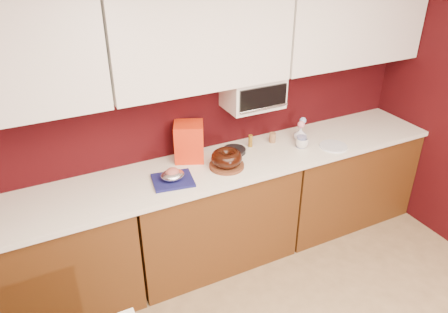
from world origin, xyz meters
TOP-DOWN VIEW (x-y plane):
  - wall_back at (0.00, 2.25)m, footprint 4.00×0.02m
  - base_cabinet_left at (-1.33, 1.94)m, footprint 1.31×0.58m
  - base_cabinet_center at (0.00, 1.94)m, footprint 1.31×0.58m
  - base_cabinet_right at (1.33, 1.94)m, footprint 1.31×0.58m
  - countertop at (0.00, 1.94)m, footprint 4.00×0.62m
  - upper_cabinet_center at (0.00, 2.08)m, footprint 1.31×0.33m
  - upper_cabinet_right at (1.33, 2.08)m, footprint 1.31×0.33m
  - toaster_oven at (0.45, 2.10)m, footprint 0.45×0.30m
  - toaster_oven_door at (0.45, 1.94)m, footprint 0.40×0.02m
  - toaster_oven_handle at (0.45, 1.93)m, footprint 0.42×0.02m
  - cake_base at (0.11, 1.88)m, footprint 0.35×0.35m
  - bundt_cake at (0.11, 1.88)m, footprint 0.27×0.27m
  - navy_towel at (-0.34, 1.86)m, footprint 0.32×0.29m
  - foil_ham_nest at (-0.34, 1.86)m, footprint 0.21×0.19m
  - roasted_ham at (-0.34, 1.86)m, footprint 0.12×0.10m
  - pandoro_box at (-0.10, 2.13)m, footprint 0.28×0.27m
  - dark_pan at (0.27, 2.06)m, footprint 0.23×0.23m
  - coffee_mug at (0.81, 1.89)m, footprint 0.12×0.12m
  - blue_jar at (0.81, 1.90)m, footprint 0.11×0.11m
  - flower_vase at (0.87, 2.01)m, footprint 0.11×0.11m
  - flower_pink at (0.87, 2.01)m, footprint 0.06×0.06m
  - flower_blue at (0.90, 2.03)m, footprint 0.06×0.06m
  - china_plate at (1.05, 1.78)m, footprint 0.28×0.28m
  - amber_bottle at (0.44, 2.09)m, footprint 0.04×0.04m
  - paper_cup at (0.64, 2.08)m, footprint 0.07×0.07m

SIDE VIEW (x-z plane):
  - base_cabinet_left at x=-1.33m, z-range 0.00..0.86m
  - base_cabinet_center at x=0.00m, z-range 0.00..0.86m
  - base_cabinet_right at x=1.33m, z-range 0.00..0.86m
  - countertop at x=0.00m, z-range 0.86..0.90m
  - china_plate at x=1.05m, z-range 0.90..0.91m
  - navy_towel at x=-0.34m, z-range 0.90..0.92m
  - cake_base at x=0.11m, z-range 0.90..0.92m
  - dark_pan at x=0.27m, z-range 0.90..0.93m
  - paper_cup at x=0.64m, z-range 0.90..0.98m
  - blue_jar at x=0.81m, z-range 0.90..1.00m
  - coffee_mug at x=0.81m, z-range 0.90..1.00m
  - amber_bottle at x=0.44m, z-range 0.90..1.00m
  - foil_ham_nest at x=-0.34m, z-range 0.92..0.99m
  - flower_vase at x=0.87m, z-range 0.90..1.03m
  - roasted_ham at x=-0.34m, z-range 0.95..1.01m
  - bundt_cake at x=0.11m, z-range 0.93..1.03m
  - flower_pink at x=0.87m, z-range 1.02..1.08m
  - pandoro_box at x=-0.10m, z-range 0.90..1.20m
  - flower_blue at x=0.90m, z-range 1.04..1.10m
  - wall_back at x=0.00m, z-range 0.00..2.50m
  - toaster_oven_handle at x=0.45m, z-range 1.29..1.31m
  - toaster_oven at x=0.45m, z-range 1.25..1.50m
  - toaster_oven_door at x=0.45m, z-range 1.28..1.47m
  - upper_cabinet_center at x=0.00m, z-range 1.50..2.20m
  - upper_cabinet_right at x=1.33m, z-range 1.50..2.20m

